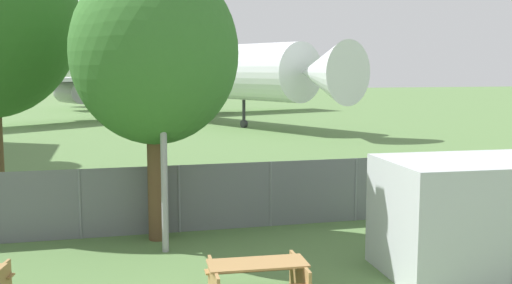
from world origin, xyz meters
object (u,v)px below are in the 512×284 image
at_px(portable_cabin, 472,216).
at_px(tree_near_hangar, 155,54).
at_px(airplane, 160,72).
at_px(picnic_bench_near_cabin, 257,277).

relative_size(portable_cabin, tree_near_hangar, 0.55).
height_order(airplane, tree_near_hangar, airplane).
height_order(portable_cabin, tree_near_hangar, tree_near_hangar).
bearing_deg(portable_cabin, tree_near_hangar, 148.80).
bearing_deg(tree_near_hangar, portable_cabin, -33.55).
bearing_deg(picnic_bench_near_cabin, airplane, 87.27).
bearing_deg(picnic_bench_near_cabin, tree_near_hangar, 107.41).
height_order(picnic_bench_near_cabin, tree_near_hangar, tree_near_hangar).
xyz_separation_m(portable_cabin, tree_near_hangar, (-6.31, 4.19, 3.51)).
relative_size(airplane, portable_cabin, 10.48).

